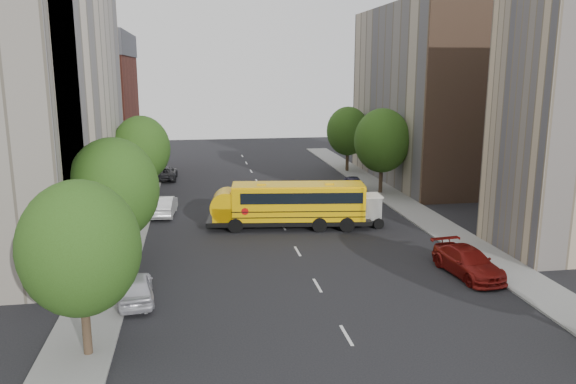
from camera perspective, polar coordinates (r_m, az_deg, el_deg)
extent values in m
plane|color=black|center=(38.61, 0.44, -5.13)|extent=(120.00, 120.00, 0.00)
cube|color=slate|center=(43.17, -15.99, -3.65)|extent=(3.00, 80.00, 0.12)
cube|color=slate|center=(46.43, 13.48, -2.40)|extent=(3.00, 80.00, 0.12)
cube|color=silver|center=(48.13, -1.61, -1.61)|extent=(0.15, 64.00, 0.01)
cube|color=beige|center=(43.89, -25.19, 9.11)|extent=(10.00, 26.00, 20.00)
cube|color=maroon|center=(65.53, -19.84, 7.14)|extent=(10.00, 15.00, 13.00)
cube|color=tan|center=(61.39, 14.11, 9.54)|extent=(10.00, 22.00, 18.00)
cube|color=brown|center=(51.49, 19.00, 8.78)|extent=(10.10, 0.30, 18.00)
cylinder|color=yellow|center=(73.13, 19.39, 16.28)|extent=(1.00, 1.00, 35.00)
cylinder|color=#38281C|center=(24.95, -19.81, -12.63)|extent=(0.36, 0.36, 2.70)
ellipsoid|color=#264512|center=(23.79, -20.38, -5.39)|extent=(4.80, 4.80, 5.52)
cylinder|color=#38281C|center=(34.15, -16.92, -5.50)|extent=(0.36, 0.36, 2.88)
ellipsoid|color=#264512|center=(33.28, -17.30, 0.29)|extent=(5.12, 5.12, 5.89)
cylinder|color=#38281C|center=(51.51, -14.45, 0.53)|extent=(0.36, 0.36, 2.81)
ellipsoid|color=#264512|center=(50.95, -14.66, 4.31)|extent=(4.99, 4.99, 5.74)
cylinder|color=#38281C|center=(54.15, 9.40, 1.39)|extent=(0.36, 0.36, 2.95)
ellipsoid|color=#264512|center=(53.59, 9.54, 5.18)|extent=(5.25, 5.25, 6.04)
cylinder|color=#38281C|center=(65.46, 6.03, 3.26)|extent=(0.36, 0.36, 2.74)
ellipsoid|color=#264512|center=(65.02, 6.10, 6.17)|extent=(4.86, 4.86, 5.59)
cube|color=black|center=(41.98, 0.07, -2.85)|extent=(12.33, 4.28, 0.32)
cube|color=#F4B604|center=(41.67, 1.11, -0.98)|extent=(9.97, 3.92, 2.48)
cube|color=#F4B604|center=(41.93, -6.72, -2.04)|extent=(2.24, 2.71, 1.08)
cube|color=black|center=(41.55, -5.21, -0.31)|extent=(0.85, 2.53, 1.29)
cube|color=#F4B604|center=(41.40, 1.12, 0.72)|extent=(9.94, 3.71, 0.15)
cube|color=black|center=(41.56, 1.41, -0.26)|extent=(9.12, 3.87, 0.81)
cube|color=black|center=(41.88, 1.10, -2.13)|extent=(9.98, 3.98, 0.06)
cube|color=black|center=(41.77, 1.11, -1.56)|extent=(9.98, 3.98, 0.06)
cube|color=#F4B604|center=(42.23, 7.77, -0.92)|extent=(0.51, 2.69, 2.48)
cube|color=#F4B604|center=(41.32, -2.92, 0.83)|extent=(0.72, 0.72, 0.11)
cube|color=#F4B604|center=(41.59, 4.53, 0.89)|extent=(0.72, 0.72, 0.11)
cylinder|color=#F4B604|center=(41.80, -6.74, -1.33)|extent=(2.56, 2.75, 2.26)
cylinder|color=red|center=(40.33, -4.76, -2.02)|extent=(0.54, 0.11, 0.54)
cylinder|color=black|center=(40.76, -5.79, -3.46)|extent=(1.11, 0.46, 1.08)
cylinder|color=black|center=(43.35, -5.57, -2.50)|extent=(1.11, 0.46, 1.08)
cylinder|color=black|center=(40.86, 3.47, -3.38)|extent=(1.11, 0.46, 1.08)
cylinder|color=black|center=(43.45, 3.13, -2.42)|extent=(1.11, 0.46, 1.08)
cylinder|color=black|center=(41.12, 6.47, -3.34)|extent=(1.11, 0.46, 1.08)
cylinder|color=black|center=(43.69, 5.95, -2.39)|extent=(1.11, 0.46, 1.08)
cube|color=black|center=(42.58, 5.72, -2.87)|extent=(5.69, 2.14, 0.28)
cube|color=white|center=(42.43, 6.37, -1.57)|extent=(4.38, 1.98, 1.68)
cube|color=white|center=(42.01, 3.00, -2.05)|extent=(1.39, 1.84, 1.12)
cube|color=silver|center=(42.23, 6.40, -0.40)|extent=(4.57, 2.09, 0.11)
cylinder|color=black|center=(41.33, 3.21, -3.41)|extent=(0.80, 0.27, 0.79)
cylinder|color=black|center=(43.10, 2.78, -2.74)|extent=(0.80, 0.27, 0.79)
cylinder|color=black|center=(41.76, 6.25, -3.30)|extent=(0.80, 0.27, 0.79)
cylinder|color=black|center=(43.52, 5.70, -2.64)|extent=(0.80, 0.27, 0.79)
cylinder|color=black|center=(42.26, 8.97, -3.19)|extent=(0.80, 0.27, 0.79)
cylinder|color=black|center=(44.00, 8.32, -2.55)|extent=(0.80, 0.27, 0.79)
imported|color=silver|center=(29.92, -15.24, -9.33)|extent=(2.23, 4.58, 1.51)
imported|color=silver|center=(46.57, -12.48, -1.36)|extent=(2.09, 5.01, 1.61)
imported|color=black|center=(61.84, -12.34, 1.90)|extent=(2.49, 5.20, 1.43)
imported|color=maroon|center=(34.01, 17.81, -6.79)|extent=(2.74, 5.61, 1.57)
imported|color=#322D4E|center=(55.00, 6.72, 0.82)|extent=(2.03, 4.27, 1.41)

